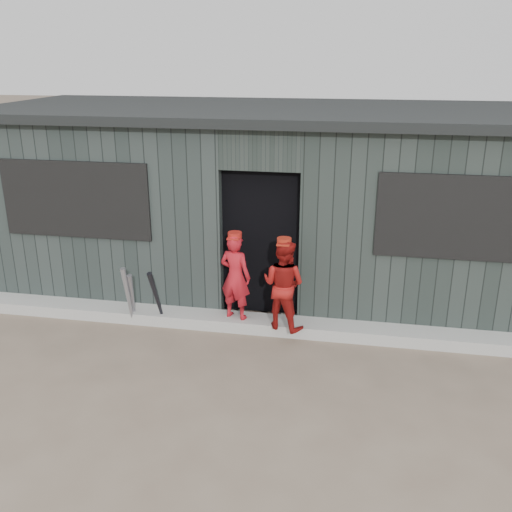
% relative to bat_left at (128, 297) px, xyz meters
% --- Properties ---
extents(ground, '(80.00, 80.00, 0.00)m').
position_rel_bat_left_xyz_m(ground, '(1.62, -1.61, -0.41)').
color(ground, brown).
rests_on(ground, ground).
extents(curb, '(8.00, 0.36, 0.15)m').
position_rel_bat_left_xyz_m(curb, '(1.62, 0.21, -0.34)').
color(curb, '#9E9F99').
rests_on(curb, ground).
extents(bat_left, '(0.11, 0.21, 0.83)m').
position_rel_bat_left_xyz_m(bat_left, '(0.00, 0.00, 0.00)').
color(bat_left, gray).
rests_on(bat_left, ground).
extents(bat_mid, '(0.14, 0.28, 0.73)m').
position_rel_bat_left_xyz_m(bat_mid, '(0.02, 0.07, -0.05)').
color(bat_mid, gray).
rests_on(bat_mid, ground).
extents(bat_right, '(0.13, 0.35, 0.80)m').
position_rel_bat_left_xyz_m(bat_right, '(0.37, 0.04, -0.01)').
color(bat_right, black).
rests_on(bat_right, ground).
extents(player_red_left, '(0.46, 0.37, 1.11)m').
position_rel_bat_left_xyz_m(player_red_left, '(1.35, 0.20, 0.29)').
color(player_red_left, red).
rests_on(player_red_left, curb).
extents(player_red_right, '(0.66, 0.59, 1.12)m').
position_rel_bat_left_xyz_m(player_red_right, '(1.98, 0.05, 0.30)').
color(player_red_right, maroon).
rests_on(player_red_right, curb).
extents(player_grey_back, '(0.66, 0.45, 1.30)m').
position_rel_bat_left_xyz_m(player_grey_back, '(1.95, 0.79, 0.24)').
color(player_grey_back, '#ABABAB').
rests_on(player_grey_back, ground).
extents(dugout, '(8.30, 3.30, 2.62)m').
position_rel_bat_left_xyz_m(dugout, '(1.62, 1.90, 0.87)').
color(dugout, black).
rests_on(dugout, ground).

